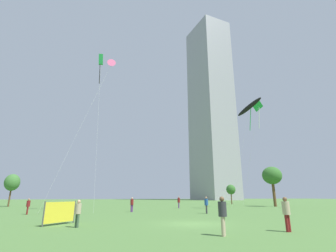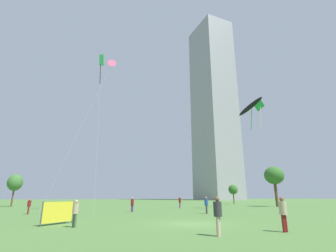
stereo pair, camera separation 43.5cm
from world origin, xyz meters
The scene contains 17 objects.
ground centered at (0.00, 0.00, 0.00)m, with size 280.00×280.00×0.00m, color #4C7538.
person_standing_0 centered at (5.40, 21.55, 1.03)m, with size 0.39×0.39×1.78m.
person_standing_1 centered at (-13.85, 12.61, 0.92)m, with size 0.36×0.36×1.60m.
person_standing_2 centered at (4.90, 9.22, 1.03)m, with size 0.40×0.40×1.78m.
person_standing_3 centered at (3.63, -5.04, 1.05)m, with size 0.40×0.40×1.81m.
person_standing_4 centered at (-0.42, -5.51, 1.06)m, with size 0.41×0.41×1.84m.
person_standing_5 centered at (-7.65, -0.29, 0.94)m, with size 0.36×0.36×1.63m.
person_standing_6 centered at (-2.79, 14.04, 0.98)m, with size 0.38×0.38×1.70m.
kite_flying_0 centered at (14.79, 14.17, 15.11)m, with size 3.44×5.90×16.34m.
kite_flying_1 centered at (-7.96, 16.05, 21.02)m, with size 1.15×3.84×22.02m.
kite_flying_2 centered at (19.27, 18.32, 16.73)m, with size 1.63×7.08×17.78m.
kite_flying_3 centered at (-6.43, 15.43, 20.23)m, with size 7.12×2.87×20.92m.
park_tree_0 centered at (23.16, 37.44, 3.31)m, with size 2.17×2.17×4.48m.
park_tree_1 centered at (24.09, 23.00, 5.46)m, with size 3.50×3.50×7.18m.
park_tree_2 centered at (-22.85, 34.79, 4.25)m, with size 2.62×2.62×5.80m.
distant_highrise_0 centered at (45.83, 95.25, 47.69)m, with size 15.88×21.21×95.38m, color #939399.
event_banner centered at (-8.97, 1.60, 0.81)m, with size 1.69×2.09×1.53m.
Camera 2 is at (-5.72, -17.29, 1.87)m, focal length 26.07 mm.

